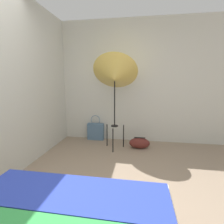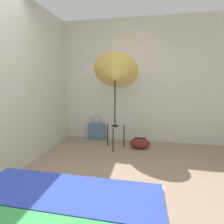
# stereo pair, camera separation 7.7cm
# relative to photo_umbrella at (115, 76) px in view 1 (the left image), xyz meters

# --- Properties ---
(wall_back) EXTENTS (8.00, 0.05, 2.60)m
(wall_back) POSITION_rel_photo_umbrella_xyz_m (0.04, 0.57, -0.12)
(wall_back) COLOR beige
(wall_back) RESTS_ON ground_plane
(wall_side_left) EXTENTS (0.05, 8.00, 2.60)m
(wall_side_left) POSITION_rel_photo_umbrella_xyz_m (-1.26, -0.99, -0.12)
(wall_side_left) COLOR beige
(wall_side_left) RESTS_ON ground_plane
(photo_umbrella) EXTENTS (0.86, 0.76, 1.82)m
(photo_umbrella) POSITION_rel_photo_umbrella_xyz_m (0.00, 0.00, 0.00)
(photo_umbrella) COLOR black
(photo_umbrella) RESTS_ON ground_plane
(tote_bag) EXTENTS (0.37, 0.12, 0.56)m
(tote_bag) POSITION_rel_photo_umbrella_xyz_m (-0.50, 0.45, -1.22)
(tote_bag) COLOR slate
(tote_bag) RESTS_ON ground_plane
(duffel_bag) EXTENTS (0.40, 0.21, 0.22)m
(duffel_bag) POSITION_rel_photo_umbrella_xyz_m (0.49, 0.08, -1.31)
(duffel_bag) COLOR #5B231E
(duffel_bag) RESTS_ON ground_plane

